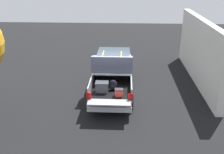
# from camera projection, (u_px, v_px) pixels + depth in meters

# --- Properties ---
(ground_plane) EXTENTS (40.00, 40.00, 0.00)m
(ground_plane) POSITION_uv_depth(u_px,v_px,m) (113.00, 92.00, 13.96)
(ground_plane) COLOR black
(pickup_truck) EXTENTS (6.05, 2.06, 2.23)m
(pickup_truck) POSITION_uv_depth(u_px,v_px,m) (113.00, 73.00, 13.93)
(pickup_truck) COLOR gray
(pickup_truck) RESTS_ON ground_plane
(building_facade) EXTENTS (8.58, 0.36, 3.53)m
(building_facade) POSITION_uv_depth(u_px,v_px,m) (199.00, 51.00, 14.89)
(building_facade) COLOR silver
(building_facade) RESTS_ON ground_plane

